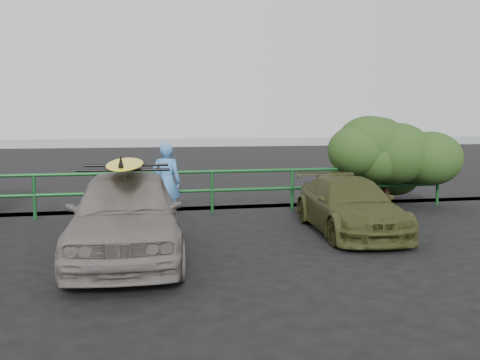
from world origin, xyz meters
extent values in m
plane|color=black|center=(0.00, 0.00, 0.00)|extent=(80.00, 80.00, 0.00)
plane|color=slate|center=(0.00, 60.00, 0.00)|extent=(200.00, 200.00, 0.00)
imported|color=slate|center=(-1.04, 1.06, 0.72)|extent=(1.95, 4.30, 1.43)
imported|color=#3A3C1A|center=(3.26, 2.20, 0.54)|extent=(1.84, 3.82, 1.07)
imported|color=#4280C7|center=(-0.14, 4.23, 0.86)|extent=(0.71, 0.56, 1.72)
ellipsoid|color=yellow|center=(-1.04, 1.06, 1.52)|extent=(0.72, 2.70, 0.08)
camera|label=1|loc=(-1.10, -7.46, 2.16)|focal=40.00mm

